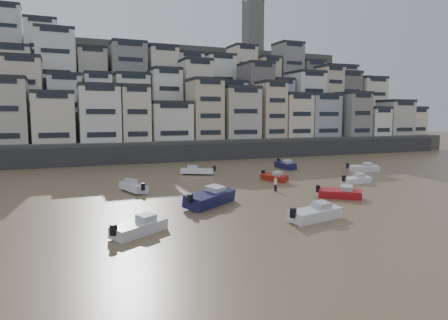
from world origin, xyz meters
name	(u,v)px	position (x,y,z in m)	size (l,w,h in m)	color
harbor_wall	(173,153)	(10.00, 65.00, 1.75)	(140.00, 3.00, 3.50)	#38383A
hillside	(153,103)	(14.73, 104.84, 13.01)	(141.04, 66.00, 50.00)	#4C4C47
boat_a	(315,211)	(9.45, 15.49, 0.79)	(5.81, 1.90, 1.59)	silver
boat_b	(340,192)	(17.62, 22.41, 0.70)	(5.10, 1.67, 1.39)	#AF151D
boat_c	(210,196)	(2.91, 24.57, 1.00)	(7.33, 2.40, 2.00)	#161745
boat_d	(356,179)	(26.10, 29.64, 0.67)	(4.88, 1.60, 1.33)	white
boat_e	(274,176)	(16.81, 35.82, 0.64)	(4.71, 1.54, 1.29)	maroon
boat_f	(133,186)	(-3.12, 35.02, 0.75)	(5.49, 1.80, 1.50)	silver
boat_g	(363,167)	(35.10, 38.45, 0.74)	(5.44, 1.78, 1.48)	silver
boat_h	(198,170)	(8.69, 45.81, 0.77)	(5.64, 1.85, 1.54)	silver
boat_i	(285,164)	(25.37, 47.05, 0.83)	(6.08, 1.99, 1.66)	#151742
boat_j	(139,225)	(-5.71, 17.15, 0.72)	(5.28, 1.73, 1.44)	silver
person_pink	(276,184)	(13.06, 28.87, 0.87)	(0.44, 0.44, 1.74)	#F3ABB4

